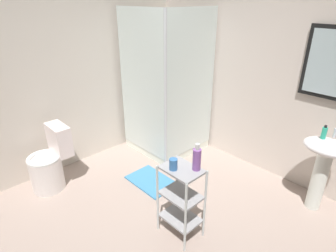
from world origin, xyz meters
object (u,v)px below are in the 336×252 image
Objects in this scene: toilet at (50,164)px; rinse_cup at (173,164)px; shower_stall at (167,121)px; storage_cart at (181,196)px; hand_soap_bottle at (324,133)px; pedestal_sink at (324,161)px; bath_mat at (151,181)px; conditioner_bottle_purple at (197,159)px.

toilet is 7.35× the size of rinse_cup.
storage_cart is (1.28, -1.02, -0.03)m from shower_stall.
hand_soap_bottle is at bearing 63.35° from storage_cart.
hand_soap_bottle is (-0.07, 0.02, 0.29)m from pedestal_sink.
shower_stall is 3.33× the size of bath_mat.
toilet is 3.04× the size of conditioner_bottle_purple.
bath_mat is at bearing 158.15° from storage_cart.
toilet is 1.69m from storage_cart.
pedestal_sink is 1.42m from conditioner_bottle_purple.
storage_cart is 0.98m from bath_mat.
toilet is at bearing -100.64° from shower_stall.
shower_stall is at bearing 123.33° from bath_mat.
shower_stall is at bearing -170.83° from hand_soap_bottle.
storage_cart is 0.43m from conditioner_bottle_purple.
storage_cart reaches higher than bath_mat.
rinse_cup is at bearing -119.42° from pedestal_sink.
hand_soap_bottle is at bearing 63.03° from rinse_cup.
toilet is 5.32× the size of hand_soap_bottle.
bath_mat is at bearing 164.93° from conditioner_bottle_purple.
pedestal_sink is at bearing 8.42° from shower_stall.
pedestal_sink is 1.52m from storage_cart.
bath_mat is (0.76, 0.92, -0.31)m from toilet.
toilet is (-2.32, -1.91, -0.26)m from pedestal_sink.
rinse_cup reaches higher than toilet.
hand_soap_bottle reaches higher than bath_mat.
shower_stall is 2.70× the size of storage_cart.
shower_stall reaches higher than storage_cart.
hand_soap_bottle is at bearing 40.53° from toilet.
storage_cart is at bearing 56.66° from rinse_cup.
shower_stall is at bearing -171.58° from pedestal_sink.
rinse_cup is 1.17m from bath_mat.
rinse_cup is (1.54, 0.52, 0.48)m from toilet.
conditioner_bottle_purple is at bearing -114.59° from hand_soap_bottle.
hand_soap_bottle is (0.67, 1.34, 0.44)m from storage_cart.
storage_cart is 0.36m from rinse_cup.
pedestal_sink is 1.09× the size of storage_cart.
bath_mat is at bearing -56.67° from shower_stall.
hand_soap_bottle is 2.00m from bath_mat.
bath_mat is (-0.82, 0.33, -0.43)m from storage_cart.
hand_soap_bottle reaches higher than toilet.
shower_stall is 2.02m from hand_soap_bottle.
storage_cart is at bearing -116.65° from hand_soap_bottle.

